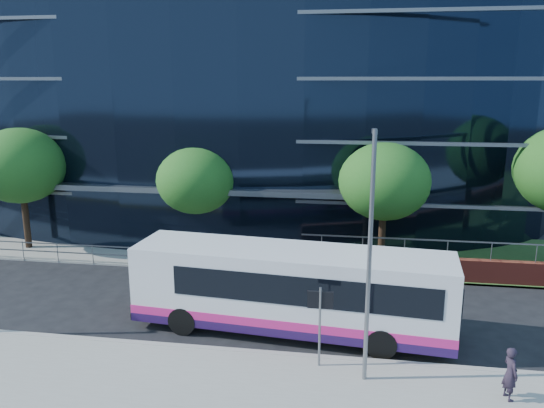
% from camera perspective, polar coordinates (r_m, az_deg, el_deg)
% --- Properties ---
extents(ground, '(200.00, 200.00, 0.00)m').
position_cam_1_polar(ground, '(20.90, -7.43, -14.04)').
color(ground, black).
rests_on(ground, ground).
extents(kerb, '(80.00, 0.25, 0.16)m').
position_cam_1_polar(kerb, '(20.02, -8.25, -15.11)').
color(kerb, gray).
rests_on(kerb, ground).
extents(yellow_line_outer, '(80.00, 0.08, 0.01)m').
position_cam_1_polar(yellow_line_outer, '(20.22, -8.07, -15.03)').
color(yellow_line_outer, gold).
rests_on(yellow_line_outer, ground).
extents(yellow_line_inner, '(80.00, 0.08, 0.01)m').
position_cam_1_polar(yellow_line_inner, '(20.35, -7.95, -14.84)').
color(yellow_line_inner, gold).
rests_on(yellow_line_inner, ground).
extents(far_forecourt, '(50.00, 8.00, 0.10)m').
position_cam_1_polar(far_forecourt, '(32.40, -12.27, -4.13)').
color(far_forecourt, gray).
rests_on(far_forecourt, ground).
extents(glass_office, '(44.00, 23.10, 16.00)m').
position_cam_1_polar(glass_office, '(39.81, -4.96, 10.93)').
color(glass_office, black).
rests_on(glass_office, ground).
extents(guard_railings, '(24.00, 0.05, 1.10)m').
position_cam_1_polar(guard_railings, '(29.51, -18.75, -4.70)').
color(guard_railings, slate).
rests_on(guard_railings, ground).
extents(street_sign, '(0.85, 0.09, 2.80)m').
position_cam_1_polar(street_sign, '(17.84, 5.19, -11.29)').
color(street_sign, slate).
rests_on(street_sign, pavement_near).
extents(tree_far_a, '(4.95, 4.95, 6.98)m').
position_cam_1_polar(tree_far_a, '(32.85, -25.46, 3.74)').
color(tree_far_a, black).
rests_on(tree_far_a, ground).
extents(tree_far_b, '(4.29, 4.29, 6.05)m').
position_cam_1_polar(tree_far_b, '(29.06, -8.18, 2.51)').
color(tree_far_b, black).
rests_on(tree_far_b, ground).
extents(tree_far_c, '(4.62, 4.62, 6.51)m').
position_cam_1_polar(tree_far_c, '(27.31, 12.00, 2.37)').
color(tree_far_c, black).
rests_on(tree_far_c, ground).
extents(tree_dist_e, '(4.62, 4.62, 6.51)m').
position_cam_1_polar(tree_dist_e, '(60.92, 26.76, 7.09)').
color(tree_dist_e, black).
rests_on(tree_dist_e, ground).
extents(streetlight_east, '(0.15, 0.77, 8.00)m').
position_cam_1_polar(streetlight_east, '(16.45, 10.47, -5.05)').
color(streetlight_east, slate).
rests_on(streetlight_east, pavement_near).
extents(city_bus, '(12.37, 3.88, 3.29)m').
position_cam_1_polar(city_bus, '(20.48, 2.33, -9.14)').
color(city_bus, silver).
rests_on(city_bus, ground).
extents(pedestrian, '(0.55, 0.70, 1.67)m').
position_cam_1_polar(pedestrian, '(18.07, 24.25, -16.28)').
color(pedestrian, black).
rests_on(pedestrian, pavement_near).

